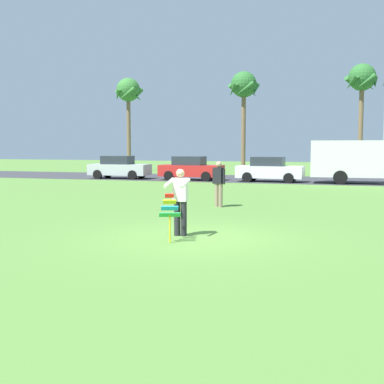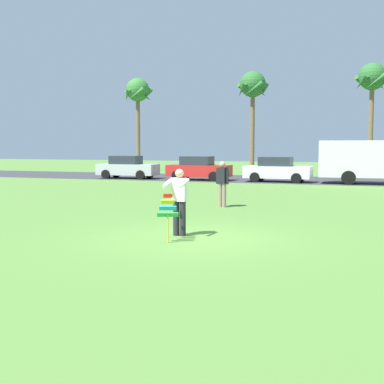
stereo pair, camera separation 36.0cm
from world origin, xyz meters
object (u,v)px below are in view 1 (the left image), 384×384
Objects in this scene: kite_held at (170,210)px; palm_tree_left_near at (128,94)px; person_kite_flyer at (180,199)px; parked_truck_white_box at (361,161)px; parked_car_silver at (119,168)px; palm_tree_centre_far at (362,82)px; palm_tree_right_near at (244,89)px; parked_car_white at (270,170)px; person_walker_near at (219,182)px; parked_car_red at (191,169)px.

palm_tree_left_near is (-15.14, 30.85, 6.18)m from kite_held.
parked_truck_white_box is at bearing 76.76° from person_kite_flyer.
palm_tree_centre_far is (16.17, 9.79, 6.46)m from parked_car_silver.
parked_car_silver is 0.51× the size of palm_tree_right_near.
parked_car_silver is at bearing -69.21° from palm_tree_left_near.
palm_tree_right_near reaches higher than parked_car_white.
parked_truck_white_box is at bearing -26.53° from palm_tree_left_near.
palm_tree_left_near is at bearing 110.79° from parked_car_silver.
palm_tree_right_near is at bearing -6.42° from palm_tree_left_near.
parked_car_silver is at bearing 127.92° from person_walker_near.
person_kite_flyer is 0.41× the size of parked_car_white.
parked_truck_white_box is 14.82m from person_walker_near.
palm_tree_right_near is 23.60m from person_walker_near.
parked_truck_white_box is 0.78× the size of palm_tree_centre_far.
palm_tree_left_near is (-9.04, 9.92, 6.18)m from parked_car_red.
parked_truck_white_box is (5.53, -0.00, 0.64)m from parked_car_white.
palm_tree_centre_far is at bearing 89.60° from parked_truck_white_box.
parked_car_silver is 19.97m from palm_tree_centre_far.
palm_tree_right_near is at bearing 51.02° from parked_car_silver.
parked_car_red is at bearing 0.02° from parked_car_silver.
palm_tree_right_near reaches higher than kite_held.
palm_tree_centre_far is at bearing 80.88° from person_kite_flyer.
palm_tree_centre_far reaches higher than parked_truck_white_box.
palm_tree_left_near reaches higher than palm_tree_right_near.
parked_car_silver is 0.49× the size of palm_tree_centre_far.
parked_truck_white_box reaches higher than parked_car_silver.
kite_held is 0.27× the size of parked_car_red.
parked_car_white is at bearing 180.00° from parked_truck_white_box.
parked_truck_white_box is 13.71m from palm_tree_right_near.
palm_tree_left_near is at bearing 179.62° from palm_tree_centre_far.
kite_held is 0.27× the size of parked_car_silver.
parked_car_white is at bearing 90.85° from person_walker_near.
palm_tree_centre_far is at bearing 81.14° from kite_held.
parked_truck_white_box reaches higher than person_kite_flyer.
parked_truck_white_box is 0.81× the size of palm_tree_right_near.
kite_held is at bearing -85.10° from person_walker_near.
kite_held is 20.94m from parked_car_white.
parked_car_silver is 16.11m from parked_truck_white_box.
palm_tree_right_near is at bearing 136.15° from parked_truck_white_box.
palm_tree_centre_far is (4.80, 29.90, 6.29)m from person_kite_flyer.
palm_tree_left_near reaches higher than person_walker_near.
parked_car_white is at bearing 92.28° from person_kite_flyer.
parked_car_silver is 1.00× the size of parked_car_red.
parked_car_red and parked_car_white have the same top height.
palm_tree_right_near is (1.77, 8.70, 6.13)m from parked_car_red.
palm_tree_centre_far reaches higher than parked_car_red.
palm_tree_right_near is at bearing 98.33° from kite_held.
parked_car_silver is at bearing 119.47° from person_kite_flyer.
palm_tree_centre_far is (0.07, 9.79, 5.83)m from parked_truck_white_box.
palm_tree_centre_far is (19.93, -0.13, 0.28)m from palm_tree_left_near.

